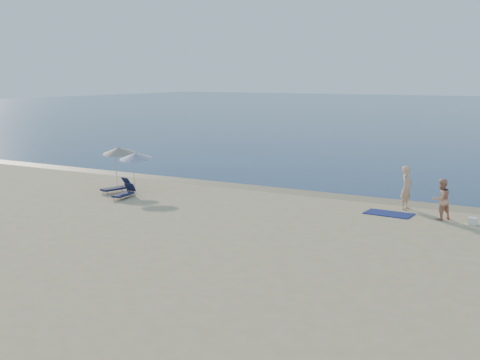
# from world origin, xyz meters

# --- Properties ---
(ground) EXTENTS (160.00, 160.00, 0.00)m
(ground) POSITION_xyz_m (0.00, 0.00, 0.00)
(ground) COLOR tan
(ground) RESTS_ON ground
(wet_sand_strip) EXTENTS (240.00, 1.60, 0.00)m
(wet_sand_strip) POSITION_xyz_m (0.00, 19.40, 0.00)
(wet_sand_strip) COLOR #847254
(wet_sand_strip) RESTS_ON ground
(person_left) EXTENTS (0.54, 0.76, 1.96)m
(person_left) POSITION_xyz_m (3.37, 18.01, 0.98)
(person_left) COLOR #E1AA7F
(person_left) RESTS_ON ground
(person_right) EXTENTS (1.03, 1.05, 1.70)m
(person_right) POSITION_xyz_m (5.10, 16.79, 0.85)
(person_right) COLOR tan
(person_right) RESTS_ON ground
(beach_towel) EXTENTS (2.05, 1.22, 0.03)m
(beach_towel) POSITION_xyz_m (2.97, 16.71, 0.02)
(beach_towel) COLOR #101850
(beach_towel) RESTS_ON ground
(white_bag) EXTENTS (0.35, 0.30, 0.29)m
(white_bag) POSITION_xyz_m (6.41, 16.51, 0.14)
(white_bag) COLOR white
(white_bag) RESTS_ON ground
(umbrella_near) EXTENTS (1.76, 1.77, 2.14)m
(umbrella_near) POSITION_xyz_m (-9.69, 15.30, 1.86)
(umbrella_near) COLOR silver
(umbrella_near) RESTS_ON ground
(umbrella_far) EXTENTS (2.02, 2.04, 2.27)m
(umbrella_far) POSITION_xyz_m (-11.43, 16.01, 1.96)
(umbrella_far) COLOR silver
(umbrella_far) RESTS_ON ground
(lounger_left) EXTENTS (0.94, 1.70, 0.71)m
(lounger_left) POSITION_xyz_m (-10.48, 14.72, 0.26)
(lounger_left) COLOR #131736
(lounger_left) RESTS_ON ground
(lounger_right) EXTENTS (0.70, 1.54, 0.65)m
(lounger_right) POSITION_xyz_m (-9.21, 13.78, 0.24)
(lounger_right) COLOR #151A3A
(lounger_right) RESTS_ON ground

